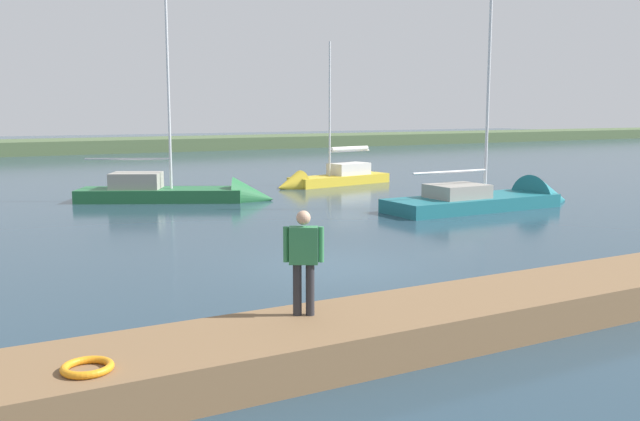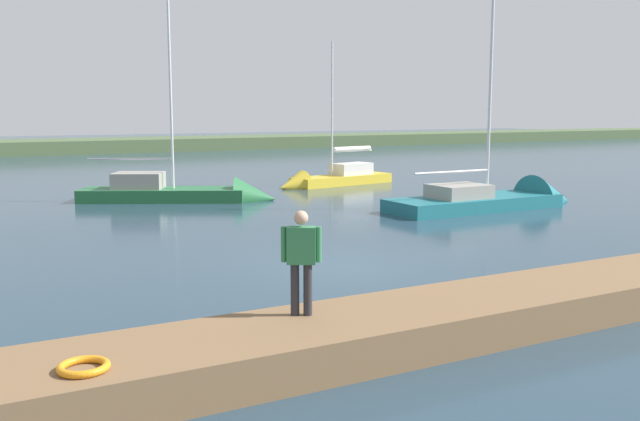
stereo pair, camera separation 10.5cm
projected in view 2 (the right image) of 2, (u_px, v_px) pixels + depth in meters
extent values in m
plane|color=#263D4C|center=(339.00, 267.00, 17.54)|extent=(200.00, 200.00, 0.00)
cube|color=#4C603D|center=(44.00, 153.00, 63.71)|extent=(180.00, 8.00, 2.40)
cube|color=brown|center=(495.00, 310.00, 12.66)|extent=(26.71, 2.09, 0.65)
torus|color=orange|center=(84.00, 367.00, 8.81)|extent=(0.66, 0.66, 0.10)
cube|color=#236638|center=(163.00, 199.00, 30.31)|extent=(7.10, 4.93, 0.96)
cone|color=#236638|center=(255.00, 199.00, 30.41)|extent=(2.44, 2.52, 1.94)
cube|color=gray|center=(138.00, 180.00, 30.17)|extent=(2.55, 2.32, 0.69)
cylinder|color=silver|center=(170.00, 85.00, 29.63)|extent=(0.11, 0.11, 8.80)
cylinder|color=silver|center=(130.00, 159.00, 30.03)|extent=(3.28, 1.75, 0.09)
cube|color=gold|center=(342.00, 183.00, 37.06)|extent=(5.98, 2.56, 0.79)
cone|color=gold|center=(292.00, 187.00, 35.02)|extent=(1.67, 1.80, 1.58)
cube|color=silver|center=(351.00, 169.00, 37.35)|extent=(2.28, 1.59, 0.62)
cylinder|color=silver|center=(332.00, 110.00, 36.08)|extent=(0.10, 0.10, 6.88)
cylinder|color=silver|center=(352.00, 151.00, 37.25)|extent=(2.75, 0.56, 0.08)
cylinder|color=silver|center=(352.00, 149.00, 37.23)|extent=(2.51, 0.67, 0.25)
cube|color=#1E6B75|center=(474.00, 208.00, 27.66)|extent=(7.34, 2.44, 0.94)
cone|color=#1E6B75|center=(550.00, 202.00, 29.72)|extent=(2.16, 2.39, 2.37)
cube|color=gray|center=(459.00, 191.00, 27.18)|extent=(2.16, 1.74, 0.52)
cylinder|color=silver|center=(490.00, 90.00, 27.32)|extent=(0.12, 0.12, 8.35)
cylinder|color=silver|center=(452.00, 172.00, 26.90)|extent=(3.59, 0.13, 0.09)
cylinder|color=#28282D|center=(295.00, 289.00, 11.15)|extent=(0.14, 0.14, 0.84)
cylinder|color=#28282D|center=(308.00, 289.00, 11.15)|extent=(0.14, 0.14, 0.84)
cube|color=#337F4C|center=(301.00, 245.00, 11.05)|extent=(0.50, 0.42, 0.59)
sphere|color=tan|center=(301.00, 218.00, 10.99)|extent=(0.23, 0.23, 0.23)
cylinder|color=#337F4C|center=(284.00, 244.00, 11.05)|extent=(0.09, 0.09, 0.56)
cylinder|color=#337F4C|center=(319.00, 244.00, 11.04)|extent=(0.09, 0.09, 0.56)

